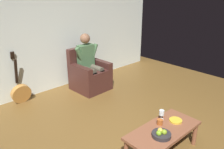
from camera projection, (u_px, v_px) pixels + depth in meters
The scene contains 9 objects.
wall_back at pixel (35, 30), 4.63m from camera, with size 6.64×0.06×2.75m, color silver.
armchair at pixel (89, 75), 5.16m from camera, with size 0.73×0.75×0.92m.
person_seated at pixel (89, 61), 5.02m from camera, with size 0.62×0.58×1.25m.
coffee_table at pixel (163, 133), 3.10m from camera, with size 1.12×0.52×0.39m.
guitar at pixel (21, 92), 4.55m from camera, with size 0.39×0.26×1.03m.
wine_glass_near at pixel (162, 113), 3.28m from camera, with size 0.07×0.07×0.15m.
fruit_bowl at pixel (161, 134), 2.92m from camera, with size 0.25×0.25×0.11m.
decorative_dish at pixel (176, 120), 3.26m from camera, with size 0.18×0.18×0.02m, color gold.
candle_jar at pixel (160, 122), 3.18m from camera, with size 0.08×0.08×0.08m, color #A85422.
Camera 1 is at (2.03, 1.50, 2.18)m, focal length 36.78 mm.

